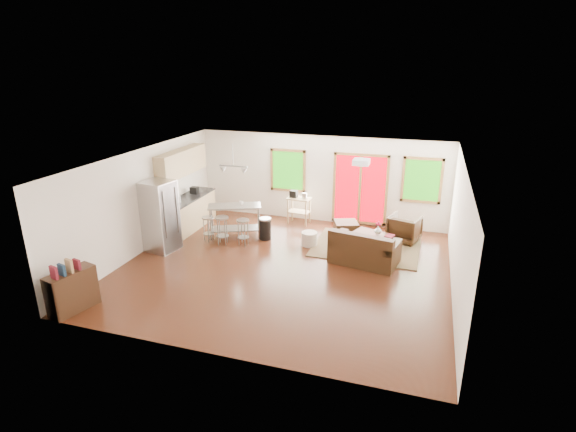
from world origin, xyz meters
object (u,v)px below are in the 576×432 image
(armchair, at_px, (405,227))
(kitchen_cart, at_px, (298,201))
(refrigerator, at_px, (160,216))
(island, at_px, (235,215))
(loveseat, at_px, (364,250))
(ottoman, at_px, (346,229))
(coffee_table, at_px, (372,235))
(rug, at_px, (366,247))

(armchair, xyz_separation_m, kitchen_cart, (-3.12, 0.46, 0.29))
(refrigerator, height_order, island, refrigerator)
(island, bearing_deg, loveseat, -10.38)
(island, bearing_deg, ottoman, 18.64)
(loveseat, relative_size, island, 1.11)
(refrigerator, bearing_deg, loveseat, 17.76)
(armchair, bearing_deg, island, 28.96)
(kitchen_cart, bearing_deg, loveseat, -43.89)
(ottoman, bearing_deg, refrigerator, -151.37)
(loveseat, xyz_separation_m, coffee_table, (0.04, 1.10, -0.01))
(loveseat, height_order, armchair, loveseat)
(refrigerator, bearing_deg, ottoman, 38.33)
(coffee_table, relative_size, island, 0.69)
(rug, xyz_separation_m, ottoman, (-0.67, 0.68, 0.19))
(coffee_table, xyz_separation_m, kitchen_cart, (-2.33, 1.10, 0.37))
(coffee_table, relative_size, refrigerator, 0.58)
(loveseat, bearing_deg, refrigerator, -161.18)
(kitchen_cart, bearing_deg, refrigerator, -133.84)
(ottoman, distance_m, kitchen_cart, 1.71)
(coffee_table, bearing_deg, armchair, 38.91)
(rug, relative_size, refrigerator, 1.48)
(armchair, distance_m, refrigerator, 6.43)
(ottoman, relative_size, kitchen_cart, 0.61)
(refrigerator, relative_size, island, 1.18)
(rug, bearing_deg, island, -175.22)
(refrigerator, xyz_separation_m, kitchen_cart, (2.80, 2.92, -0.22))
(loveseat, bearing_deg, island, -179.62)
(rug, distance_m, island, 3.65)
(loveseat, distance_m, coffee_table, 1.10)
(rug, relative_size, ottoman, 4.40)
(coffee_table, relative_size, ottoman, 1.73)
(rug, distance_m, loveseat, 1.02)
(refrigerator, relative_size, kitchen_cart, 1.80)
(loveseat, xyz_separation_m, refrigerator, (-5.09, -0.72, 0.58))
(armchair, relative_size, refrigerator, 0.44)
(rug, distance_m, kitchen_cart, 2.62)
(island, bearing_deg, rug, 4.78)
(loveseat, height_order, ottoman, loveseat)
(loveseat, xyz_separation_m, island, (-3.66, 0.67, 0.29))
(armchair, bearing_deg, refrigerator, 38.12)
(ottoman, bearing_deg, armchair, 3.17)
(rug, bearing_deg, kitchen_cart, 150.99)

